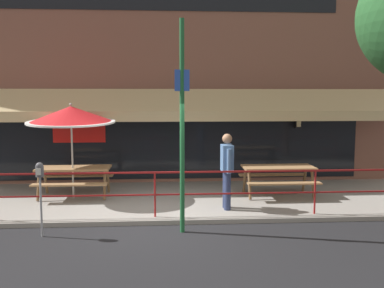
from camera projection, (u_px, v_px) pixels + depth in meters
The scene contains 10 objects.
ground_plane at pixel (155, 226), 8.77m from camera, with size 120.00×120.00×0.00m, color black.
patio_deck at pixel (156, 200), 10.75m from camera, with size 15.00×4.00×0.10m, color gray.
restaurant_building at pixel (156, 47), 12.50m from camera, with size 15.00×1.60×8.21m.
patio_railing at pixel (155, 184), 8.98m from camera, with size 13.84×0.04×0.97m.
picnic_table_left at pixel (74, 173), 10.76m from camera, with size 1.80×1.42×0.76m.
picnic_table_centre at pixel (278, 172), 10.90m from camera, with size 1.80×1.42×0.76m.
patio_umbrella_left at pixel (71, 115), 10.45m from camera, with size 2.14×2.14×2.38m.
pedestrian_walking at pixel (227, 167), 9.59m from camera, with size 0.25×0.62×1.71m.
parking_meter_near at pixel (40, 177), 7.95m from camera, with size 0.15×0.16×1.42m.
street_sign_pole at pixel (182, 125), 8.12m from camera, with size 0.28×0.09×4.08m.
Camera 1 is at (0.19, -8.56, 2.65)m, focal length 40.00 mm.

